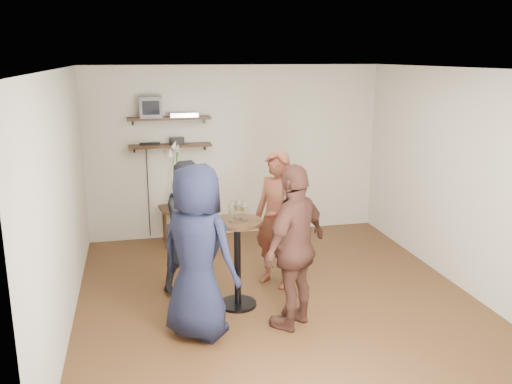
{
  "coord_description": "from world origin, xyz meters",
  "views": [
    {
      "loc": [
        -1.52,
        -5.56,
        2.74
      ],
      "look_at": [
        -0.16,
        0.4,
        1.19
      ],
      "focal_mm": 38.0,
      "sensor_mm": 36.0,
      "label": 1
    }
  ],
  "objects_px": {
    "radio": "(177,141)",
    "drinks_table": "(237,251)",
    "person_navy": "(197,252)",
    "person_brown": "(295,247)",
    "crt_monitor": "(151,107)",
    "dvd_deck": "(184,115)",
    "person_plaid": "(277,219)",
    "person_dark": "(191,226)",
    "side_table": "(177,213)"
  },
  "relations": [
    {
      "from": "person_brown",
      "to": "side_table",
      "type": "bearing_deg",
      "value": -111.72
    },
    {
      "from": "radio",
      "to": "person_dark",
      "type": "distance_m",
      "value": 1.97
    },
    {
      "from": "drinks_table",
      "to": "person_brown",
      "type": "relative_size",
      "value": 0.59
    },
    {
      "from": "radio",
      "to": "person_dark",
      "type": "relative_size",
      "value": 0.14
    },
    {
      "from": "crt_monitor",
      "to": "radio",
      "type": "relative_size",
      "value": 1.45
    },
    {
      "from": "radio",
      "to": "person_navy",
      "type": "distance_m",
      "value": 3.05
    },
    {
      "from": "side_table",
      "to": "person_plaid",
      "type": "xyz_separation_m",
      "value": [
        1.05,
        -1.75,
        0.36
      ]
    },
    {
      "from": "person_plaid",
      "to": "person_navy",
      "type": "distance_m",
      "value": 1.49
    },
    {
      "from": "side_table",
      "to": "drinks_table",
      "type": "relative_size",
      "value": 0.56
    },
    {
      "from": "crt_monitor",
      "to": "dvd_deck",
      "type": "relative_size",
      "value": 0.8
    },
    {
      "from": "crt_monitor",
      "to": "person_plaid",
      "type": "bearing_deg",
      "value": -55.2
    },
    {
      "from": "dvd_deck",
      "to": "person_navy",
      "type": "distance_m",
      "value": 3.16
    },
    {
      "from": "dvd_deck",
      "to": "drinks_table",
      "type": "distance_m",
      "value": 2.75
    },
    {
      "from": "crt_monitor",
      "to": "drinks_table",
      "type": "bearing_deg",
      "value": -72.09
    },
    {
      "from": "person_dark",
      "to": "radio",
      "type": "bearing_deg",
      "value": 53.21
    },
    {
      "from": "dvd_deck",
      "to": "person_dark",
      "type": "relative_size",
      "value": 0.26
    },
    {
      "from": "side_table",
      "to": "person_plaid",
      "type": "height_order",
      "value": "person_plaid"
    },
    {
      "from": "crt_monitor",
      "to": "dvd_deck",
      "type": "bearing_deg",
      "value": 0.0
    },
    {
      "from": "dvd_deck",
      "to": "crt_monitor",
      "type": "bearing_deg",
      "value": 180.0
    },
    {
      "from": "person_plaid",
      "to": "person_navy",
      "type": "xyz_separation_m",
      "value": [
        -1.07,
        -1.03,
        0.05
      ]
    },
    {
      "from": "crt_monitor",
      "to": "person_navy",
      "type": "distance_m",
      "value": 3.21
    },
    {
      "from": "side_table",
      "to": "person_navy",
      "type": "relative_size",
      "value": 0.32
    },
    {
      "from": "person_brown",
      "to": "person_dark",
      "type": "bearing_deg",
      "value": -92.2
    },
    {
      "from": "side_table",
      "to": "drinks_table",
      "type": "xyz_separation_m",
      "value": [
        0.48,
        -2.23,
        0.18
      ]
    },
    {
      "from": "radio",
      "to": "drinks_table",
      "type": "bearing_deg",
      "value": -79.93
    },
    {
      "from": "crt_monitor",
      "to": "drinks_table",
      "type": "distance_m",
      "value": 2.9
    },
    {
      "from": "person_navy",
      "to": "person_brown",
      "type": "distance_m",
      "value": 0.99
    },
    {
      "from": "crt_monitor",
      "to": "dvd_deck",
      "type": "height_order",
      "value": "crt_monitor"
    },
    {
      "from": "radio",
      "to": "person_dark",
      "type": "height_order",
      "value": "same"
    },
    {
      "from": "dvd_deck",
      "to": "radio",
      "type": "bearing_deg",
      "value": 180.0
    },
    {
      "from": "person_plaid",
      "to": "person_dark",
      "type": "xyz_separation_m",
      "value": [
        -1.01,
        0.12,
        -0.05
      ]
    },
    {
      "from": "side_table",
      "to": "person_dark",
      "type": "distance_m",
      "value": 1.66
    },
    {
      "from": "person_plaid",
      "to": "person_dark",
      "type": "distance_m",
      "value": 1.02
    },
    {
      "from": "crt_monitor",
      "to": "person_brown",
      "type": "bearing_deg",
      "value": -66.97
    },
    {
      "from": "person_plaid",
      "to": "person_navy",
      "type": "height_order",
      "value": "person_navy"
    },
    {
      "from": "radio",
      "to": "drinks_table",
      "type": "xyz_separation_m",
      "value": [
        0.43,
        -2.43,
        -0.87
      ]
    },
    {
      "from": "dvd_deck",
      "to": "side_table",
      "type": "height_order",
      "value": "dvd_deck"
    },
    {
      "from": "person_dark",
      "to": "person_brown",
      "type": "bearing_deg",
      "value": -87.8
    },
    {
      "from": "side_table",
      "to": "person_brown",
      "type": "bearing_deg",
      "value": -70.87
    },
    {
      "from": "radio",
      "to": "person_plaid",
      "type": "bearing_deg",
      "value": -62.81
    },
    {
      "from": "radio",
      "to": "person_dark",
      "type": "bearing_deg",
      "value": -90.35
    },
    {
      "from": "dvd_deck",
      "to": "person_dark",
      "type": "distance_m",
      "value": 2.15
    },
    {
      "from": "side_table",
      "to": "person_navy",
      "type": "height_order",
      "value": "person_navy"
    },
    {
      "from": "dvd_deck",
      "to": "person_dark",
      "type": "bearing_deg",
      "value": -93.96
    },
    {
      "from": "dvd_deck",
      "to": "drinks_table",
      "type": "relative_size",
      "value": 0.4
    },
    {
      "from": "crt_monitor",
      "to": "person_navy",
      "type": "bearing_deg",
      "value": -84.53
    },
    {
      "from": "crt_monitor",
      "to": "dvd_deck",
      "type": "distance_m",
      "value": 0.48
    },
    {
      "from": "crt_monitor",
      "to": "person_dark",
      "type": "height_order",
      "value": "crt_monitor"
    },
    {
      "from": "dvd_deck",
      "to": "person_plaid",
      "type": "distance_m",
      "value": 2.4
    },
    {
      "from": "person_dark",
      "to": "dvd_deck",
      "type": "bearing_deg",
      "value": 49.6
    }
  ]
}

